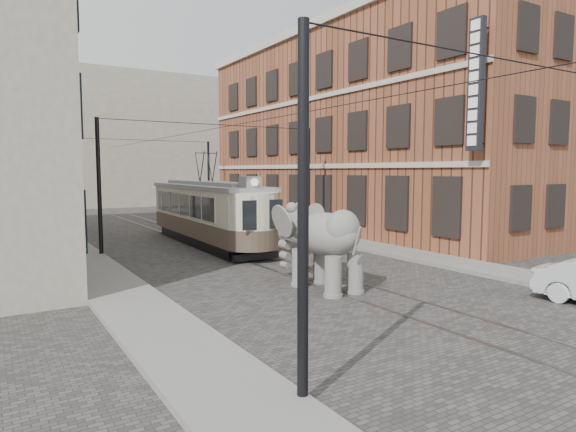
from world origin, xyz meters
TOP-DOWN VIEW (x-y plane):
  - ground at (0.00, 0.00)m, footprint 120.00×120.00m
  - tram_rails at (0.00, 0.00)m, footprint 1.54×80.00m
  - sidewalk_right at (6.00, 0.00)m, footprint 2.00×60.00m
  - sidewalk_left at (-6.50, 0.00)m, footprint 2.00×60.00m
  - brick_building at (11.00, 9.00)m, footprint 8.00×26.00m
  - distant_block at (0.00, 40.00)m, footprint 28.00×10.00m
  - catenary at (-0.20, 5.00)m, footprint 11.00×30.20m
  - tram at (-0.23, 7.15)m, footprint 2.87×11.84m
  - elephant at (-0.73, -3.93)m, footprint 2.62×4.51m

SIDE VIEW (x-z plane):
  - ground at x=0.00m, z-range 0.00..0.00m
  - tram_rails at x=0.00m, z-range 0.00..0.02m
  - sidewalk_right at x=6.00m, z-range 0.00..0.15m
  - sidewalk_left at x=-6.50m, z-range 0.00..0.15m
  - elephant at x=-0.73m, z-range 0.00..2.70m
  - tram at x=-0.23m, z-range 0.00..4.66m
  - catenary at x=-0.20m, z-range 0.00..6.00m
  - brick_building at x=11.00m, z-range 0.00..12.00m
  - distant_block at x=0.00m, z-range 0.00..14.00m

